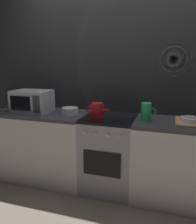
{
  "coord_description": "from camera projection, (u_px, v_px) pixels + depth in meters",
  "views": [
    {
      "loc": [
        0.66,
        -2.52,
        1.55
      ],
      "look_at": [
        -0.14,
        0.0,
        0.95
      ],
      "focal_mm": 37.13,
      "sensor_mm": 36.0,
      "label": 1
    }
  ],
  "objects": [
    {
      "name": "counter_right",
      "position": [
        189.0,
        163.0,
        2.51
      ],
      "size": [
        1.2,
        0.6,
        0.9
      ],
      "color": "silver",
      "rests_on": "ground_plane"
    },
    {
      "name": "dish_pile",
      "position": [
        191.0,
        121.0,
        2.42
      ],
      "size": [
        0.3,
        0.4,
        0.07
      ],
      "color": "tan",
      "rests_on": "counter_right"
    },
    {
      "name": "pitcher",
      "position": [
        146.0,
        112.0,
        2.49
      ],
      "size": [
        0.16,
        0.11,
        0.2
      ],
      "color": "green",
      "rests_on": "counter_right"
    },
    {
      "name": "kettle",
      "position": [
        97.0,
        110.0,
        2.65
      ],
      "size": [
        0.28,
        0.15,
        0.17
      ],
      "color": "red",
      "rests_on": "stove_unit"
    },
    {
      "name": "counter_left",
      "position": [
        43.0,
        145.0,
        3.05
      ],
      "size": [
        1.2,
        0.6,
        0.9
      ],
      "color": "silver",
      "rests_on": "ground_plane"
    },
    {
      "name": "back_wall",
      "position": [
        116.0,
        88.0,
        2.91
      ],
      "size": [
        3.6,
        0.05,
        2.4
      ],
      "color": "gray",
      "rests_on": "ground_plane"
    },
    {
      "name": "mixing_bowl",
      "position": [
        70.0,
        111.0,
        2.81
      ],
      "size": [
        0.2,
        0.2,
        0.08
      ],
      "primitive_type": "cylinder",
      "color": "silver",
      "rests_on": "counter_left"
    },
    {
      "name": "microwave",
      "position": [
        32.0,
        101.0,
        2.93
      ],
      "size": [
        0.46,
        0.35,
        0.27
      ],
      "color": "#B2B2B7",
      "rests_on": "counter_left"
    },
    {
      "name": "ground_plane",
      "position": [
        109.0,
        187.0,
        2.88
      ],
      "size": [
        8.0,
        8.0,
        0.0
      ],
      "primitive_type": "plane",
      "color": "#6B6054"
    },
    {
      "name": "stove_unit",
      "position": [
        109.0,
        153.0,
        2.78
      ],
      "size": [
        0.6,
        0.63,
        0.9
      ],
      "color": "#9E9EA3",
      "rests_on": "ground_plane"
    }
  ]
}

